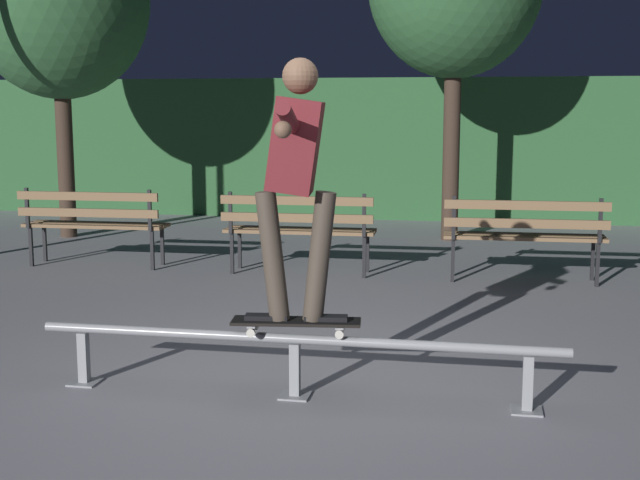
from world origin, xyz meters
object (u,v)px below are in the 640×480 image
(skateboard, at_px, (296,322))
(park_bench_left_center, at_px, (299,224))
(skateboarder, at_px, (296,167))
(tree_far_left, at_px, (58,0))
(grind_rail, at_px, (295,350))
(park_bench_right_center, at_px, (525,230))
(park_bench_leftmost, at_px, (93,219))

(skateboard, xyz_separation_m, park_bench_left_center, (-0.80, 3.78, 0.07))
(skateboarder, height_order, tree_far_left, tree_far_left)
(grind_rail, height_order, tree_far_left, tree_far_left)
(park_bench_right_center, bearing_deg, skateboarder, -111.82)
(park_bench_leftmost, height_order, tree_far_left, tree_far_left)
(grind_rail, xyz_separation_m, park_bench_right_center, (1.53, 3.78, 0.24))
(park_bench_left_center, relative_size, tree_far_left, 0.36)
(grind_rail, bearing_deg, skateboarder, 1.62)
(skateboard, distance_m, park_bench_leftmost, 4.90)
(park_bench_leftmost, height_order, park_bench_left_center, same)
(skateboarder, relative_size, park_bench_right_center, 0.97)
(park_bench_left_center, distance_m, tree_far_left, 4.92)
(park_bench_leftmost, relative_size, tree_far_left, 0.36)
(skateboarder, height_order, park_bench_right_center, skateboarder)
(skateboard, distance_m, tree_far_left, 7.79)
(park_bench_right_center, bearing_deg, grind_rail, -111.98)
(tree_far_left, bearing_deg, park_bench_leftmost, -56.66)
(grind_rail, height_order, skateboarder, skateboarder)
(skateboarder, height_order, park_bench_left_center, skateboarder)
(skateboard, bearing_deg, park_bench_leftmost, 129.46)
(grind_rail, xyz_separation_m, tree_far_left, (-4.44, 5.81, 2.85))
(park_bench_right_center, xyz_separation_m, tree_far_left, (-5.96, 2.03, 2.61))
(grind_rail, bearing_deg, park_bench_right_center, 68.02)
(park_bench_leftmost, xyz_separation_m, tree_far_left, (-1.34, 2.03, 2.61))
(park_bench_left_center, xyz_separation_m, tree_far_left, (-3.65, 2.03, 2.61))
(grind_rail, height_order, skateboard, skateboard)
(skateboarder, bearing_deg, tree_far_left, 127.45)
(skateboarder, relative_size, tree_far_left, 0.35)
(skateboard, bearing_deg, tree_far_left, 127.43)
(grind_rail, distance_m, tree_far_left, 7.85)
(skateboard, height_order, park_bench_right_center, park_bench_right_center)
(park_bench_right_center, bearing_deg, tree_far_left, 161.20)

